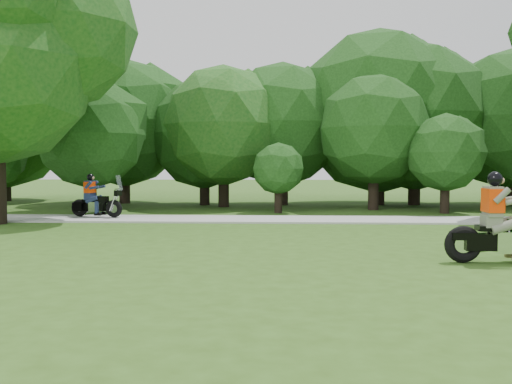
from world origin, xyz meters
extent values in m
plane|color=#304F16|center=(0.00, 0.00, 0.00)|extent=(100.00, 100.00, 0.00)
cube|color=#ABABA5|center=(0.00, 8.00, 0.03)|extent=(60.00, 2.20, 0.06)
cylinder|color=black|center=(-1.49, 14.70, 0.90)|extent=(0.48, 0.48, 1.80)
sphere|color=#163911|center=(-1.49, 14.70, 3.61)|extent=(5.57, 5.57, 5.57)
cylinder|color=black|center=(4.41, 14.96, 0.90)|extent=(0.53, 0.53, 1.80)
sphere|color=#163911|center=(4.41, 14.96, 3.96)|extent=(6.65, 6.65, 6.65)
cylinder|color=black|center=(4.61, 10.82, 0.66)|extent=(0.35, 0.35, 1.33)
sphere|color=#163911|center=(4.61, 10.82, 2.29)|extent=(2.97, 2.97, 2.97)
cylinder|color=black|center=(2.82, 15.04, 0.90)|extent=(0.57, 0.57, 1.80)
sphere|color=#163911|center=(2.82, 15.04, 4.20)|extent=(7.40, 7.40, 7.40)
cylinder|color=black|center=(-8.85, 15.32, 0.90)|extent=(0.50, 0.50, 1.80)
sphere|color=#163911|center=(-8.85, 15.32, 3.74)|extent=(5.97, 5.97, 5.97)
cylinder|color=black|center=(-4.03, 13.51, 0.90)|extent=(0.46, 0.46, 1.80)
sphere|color=#164D17|center=(-4.03, 13.51, 3.49)|extent=(5.20, 5.20, 5.20)
cylinder|color=black|center=(-4.99, 14.52, 0.79)|extent=(0.45, 0.45, 1.57)
sphere|color=#163911|center=(-4.99, 14.52, 3.18)|extent=(4.97, 4.97, 4.97)
cylinder|color=black|center=(-8.99, 11.07, 0.81)|extent=(0.41, 0.41, 1.62)
sphere|color=#163911|center=(-8.99, 11.07, 3.00)|extent=(4.25, 4.25, 4.25)
cylinder|color=black|center=(-1.67, 10.73, 0.52)|extent=(0.30, 0.30, 1.05)
sphere|color=#163911|center=(-1.67, 10.73, 1.69)|extent=(1.98, 1.98, 1.98)
cylinder|color=black|center=(-15.18, 16.64, 0.90)|extent=(0.54, 0.54, 1.80)
sphere|color=#163911|center=(-15.18, 16.64, 4.02)|extent=(6.85, 6.85, 6.85)
cylinder|color=black|center=(8.56, 14.92, 0.90)|extent=(0.51, 0.51, 1.80)
sphere|color=#163911|center=(8.56, 14.92, 3.82)|extent=(6.22, 6.22, 6.22)
cylinder|color=black|center=(2.17, 12.28, 0.90)|extent=(0.43, 0.43, 1.80)
sphere|color=#163911|center=(2.17, 12.28, 3.27)|extent=(4.51, 4.51, 4.51)
sphere|color=#164D17|center=(-8.74, 7.30, 6.20)|extent=(5.12, 5.12, 5.12)
torus|color=black|center=(1.95, 0.19, 0.36)|extent=(0.72, 0.21, 0.72)
cube|color=black|center=(2.62, 0.19, 0.41)|extent=(1.26, 0.26, 0.33)
cube|color=silver|center=(2.79, 0.18, 0.41)|extent=(0.50, 0.35, 0.41)
cube|color=black|center=(2.48, 0.19, 0.68)|extent=(0.54, 0.33, 0.10)
cube|color=#626653|center=(2.48, 0.19, 0.82)|extent=(0.31, 0.39, 0.25)
cube|color=#626653|center=(2.50, 0.19, 1.19)|extent=(0.27, 0.43, 0.58)
cube|color=#FE3A05|center=(2.50, 0.19, 1.21)|extent=(0.30, 0.48, 0.45)
sphere|color=black|center=(2.53, 0.19, 1.63)|extent=(0.29, 0.29, 0.29)
torus|color=black|center=(-8.50, 8.38, 0.36)|extent=(0.63, 0.31, 0.60)
torus|color=black|center=(-7.20, 8.06, 0.36)|extent=(0.63, 0.31, 0.60)
cube|color=black|center=(-8.01, 8.26, 0.40)|extent=(0.98, 0.43, 0.28)
cube|color=silver|center=(-7.88, 8.23, 0.40)|extent=(0.47, 0.38, 0.34)
cube|color=black|center=(-7.67, 8.18, 0.66)|extent=(0.50, 0.36, 0.22)
cube|color=black|center=(-8.11, 8.29, 0.63)|extent=(0.50, 0.38, 0.09)
cylinder|color=silver|center=(-7.17, 8.06, 0.66)|extent=(0.34, 0.12, 0.77)
cylinder|color=silver|center=(-7.03, 8.02, 1.03)|extent=(0.16, 0.54, 0.03)
cube|color=black|center=(-8.50, 8.19, 0.40)|extent=(0.38, 0.19, 0.29)
cube|color=black|center=(-8.41, 8.56, 0.40)|extent=(0.38, 0.19, 0.29)
cube|color=#1B2D48|center=(-8.11, 8.29, 0.75)|extent=(0.33, 0.38, 0.21)
cube|color=#1B2D48|center=(-8.09, 8.28, 1.06)|extent=(0.30, 0.40, 0.48)
cube|color=#FE3A05|center=(-8.09, 8.28, 1.08)|extent=(0.34, 0.44, 0.38)
sphere|color=black|center=(-8.07, 8.28, 1.42)|extent=(0.24, 0.24, 0.24)
camera|label=1|loc=(-1.56, -10.88, 1.96)|focal=40.00mm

